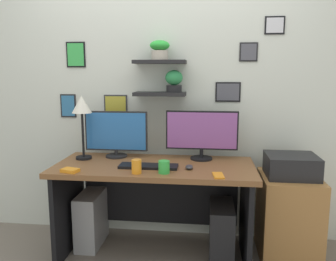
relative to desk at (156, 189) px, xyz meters
name	(u,v)px	position (x,y,z in m)	size (l,w,h in m)	color
ground_plane	(155,254)	(0.00, -0.05, -0.54)	(8.00, 8.00, 0.00)	#70665B
back_wall_assembly	(162,84)	(0.00, 0.38, 0.82)	(4.40, 0.24, 2.70)	silver
desk	(156,189)	(0.00, 0.00, 0.00)	(1.54, 0.68, 0.75)	brown
monitor_left	(116,134)	(-0.36, 0.16, 0.41)	(0.53, 0.18, 0.39)	black
monitor_right	(202,133)	(0.36, 0.16, 0.43)	(0.59, 0.18, 0.40)	black
keyboard	(149,166)	(-0.03, -0.14, 0.22)	(0.44, 0.14, 0.02)	black
computer_mouse	(189,167)	(0.27, -0.15, 0.23)	(0.06, 0.09, 0.03)	#2D2D33
desk_lamp	(82,110)	(-0.61, 0.06, 0.62)	(0.16, 0.16, 0.52)	black
cell_phone	(218,175)	(0.48, -0.30, 0.22)	(0.07, 0.14, 0.01)	orange
coffee_mug	(164,167)	(0.10, -0.27, 0.26)	(0.08, 0.08, 0.09)	green
pen_cup	(137,166)	(-0.09, -0.30, 0.26)	(0.07, 0.07, 0.10)	orange
scissors_tray	(70,170)	(-0.57, -0.32, 0.23)	(0.12, 0.08, 0.02)	orange
drawer_cabinet	(288,217)	(1.05, 0.05, -0.21)	(0.44, 0.50, 0.66)	#9E6B38
printer	(291,166)	(1.05, 0.05, 0.21)	(0.38, 0.34, 0.17)	black
computer_tower_left	(91,219)	(-0.56, 0.06, -0.31)	(0.18, 0.40, 0.45)	#99999E
computer_tower_right	(221,234)	(0.52, -0.10, -0.31)	(0.18, 0.40, 0.46)	black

